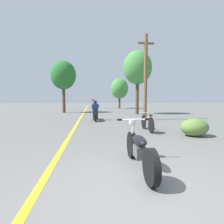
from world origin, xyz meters
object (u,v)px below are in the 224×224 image
at_px(motorcycle_rider_lead, 95,113).
at_px(motorcycle_foreground, 139,149).
at_px(utility_pole, 146,77).
at_px(motorcycle_rider_mid, 94,106).
at_px(bicycle_parked, 147,123).
at_px(roadside_tree_right_far, 119,89).
at_px(roadside_tree_left, 63,75).
at_px(roadside_tree_right_near, 138,68).
at_px(motorcycle_rider_far, 93,104).

bearing_deg(motorcycle_rider_lead, motorcycle_foreground, -84.91).
xyz_separation_m(utility_pole, motorcycle_rider_mid, (-3.45, 10.64, -2.47)).
height_order(motorcycle_foreground, bicycle_parked, motorcycle_foreground).
bearing_deg(roadside_tree_right_far, roadside_tree_left, -134.09).
height_order(roadside_tree_right_near, roadside_tree_right_far, roadside_tree_right_near).
distance_m(utility_pole, motorcycle_rider_lead, 4.23).
height_order(motorcycle_foreground, motorcycle_rider_mid, motorcycle_rider_mid).
relative_size(motorcycle_foreground, bicycle_parked, 1.18).
relative_size(roadside_tree_right_far, motorcycle_rider_mid, 2.26).
distance_m(roadside_tree_left, motorcycle_rider_far, 14.17).
distance_m(roadside_tree_right_far, motorcycle_rider_far, 7.63).
relative_size(roadside_tree_right_near, roadside_tree_left, 1.10).
relative_size(roadside_tree_right_far, motorcycle_foreground, 2.20).
relative_size(roadside_tree_right_far, bicycle_parked, 2.59).
height_order(utility_pole, motorcycle_rider_far, utility_pole).
bearing_deg(motorcycle_foreground, roadside_tree_left, 104.24).
xyz_separation_m(utility_pole, roadside_tree_right_near, (0.71, 4.83, 1.42)).
distance_m(motorcycle_foreground, bicycle_parked, 4.45).
relative_size(motorcycle_rider_lead, motorcycle_rider_far, 1.03).
xyz_separation_m(roadside_tree_left, motorcycle_foreground, (3.95, -15.57, -3.53)).
height_order(utility_pole, motorcycle_rider_lead, utility_pole).
xyz_separation_m(roadside_tree_left, motorcycle_rider_lead, (3.20, -7.14, -3.42)).
bearing_deg(roadside_tree_right_near, roadside_tree_left, 160.70).
bearing_deg(bicycle_parked, motorcycle_rider_lead, 118.23).
distance_m(motorcycle_rider_lead, bicycle_parked, 4.83).
bearing_deg(bicycle_parked, roadside_tree_right_far, 84.87).
bearing_deg(utility_pole, roadside_tree_right_near, 81.66).
height_order(utility_pole, roadside_tree_left, utility_pole).
bearing_deg(motorcycle_foreground, roadside_tree_right_far, 82.02).
bearing_deg(motorcycle_rider_mid, roadside_tree_right_near, -54.43).
relative_size(roadside_tree_right_near, motorcycle_foreground, 2.88).
bearing_deg(roadside_tree_right_far, motorcycle_foreground, -97.98).
distance_m(utility_pole, roadside_tree_left, 9.97).
relative_size(utility_pole, bicycle_parked, 3.27).
bearing_deg(motorcycle_foreground, motorcycle_rider_far, 91.58).
height_order(roadside_tree_right_far, roadside_tree_left, roadside_tree_left).
xyz_separation_m(roadside_tree_right_near, motorcycle_rider_lead, (-4.13, -4.58, -3.89)).
bearing_deg(bicycle_parked, roadside_tree_right_near, 78.18).
bearing_deg(motorcycle_rider_lead, roadside_tree_right_far, 74.73).
xyz_separation_m(motorcycle_foreground, motorcycle_rider_mid, (-0.77, 18.81, 0.11)).
xyz_separation_m(roadside_tree_right_far, motorcycle_foreground, (-3.22, -22.98, -2.63)).
bearing_deg(motorcycle_foreground, motorcycle_rider_lead, 95.09).
bearing_deg(motorcycle_rider_lead, utility_pole, -4.17).
xyz_separation_m(roadside_tree_right_far, bicycle_parked, (-1.69, -18.81, -2.67)).
distance_m(roadside_tree_right_near, motorcycle_rider_far, 16.94).
bearing_deg(roadside_tree_left, roadside_tree_right_far, 45.91).
height_order(utility_pole, roadside_tree_right_far, utility_pole).
bearing_deg(roadside_tree_right_near, roadside_tree_right_far, 90.91).
relative_size(roadside_tree_left, motorcycle_rider_mid, 2.70).
bearing_deg(motorcycle_rider_mid, roadside_tree_left, -134.44).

